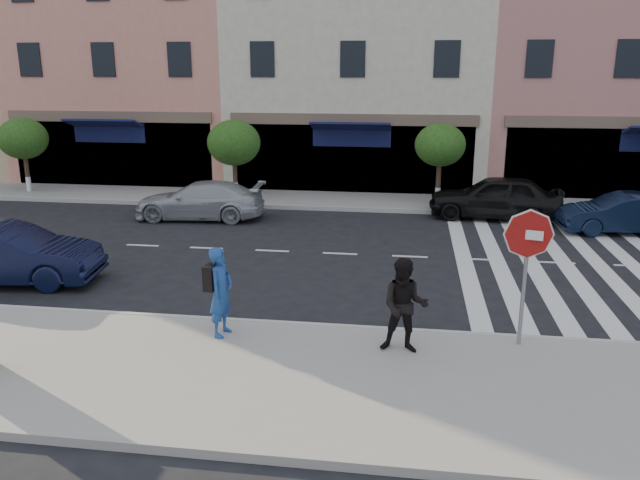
{
  "coord_description": "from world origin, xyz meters",
  "views": [
    {
      "loc": [
        1.9,
        -13.12,
        5.19
      ],
      "look_at": [
        -0.06,
        0.39,
        1.4
      ],
      "focal_mm": 35.0,
      "sensor_mm": 36.0,
      "label": 1
    }
  ],
  "objects": [
    {
      "name": "sidewalk_near",
      "position": [
        0.0,
        -3.75,
        0.07
      ],
      "size": [
        60.0,
        4.5,
        0.15
      ],
      "primitive_type": "cube",
      "color": "gray",
      "rests_on": "ground"
    },
    {
      "name": "car_far_left",
      "position": [
        -5.4,
        7.6,
        0.66
      ],
      "size": [
        4.64,
        2.12,
        1.32
      ],
      "primitive_type": "imported",
      "rotation": [
        0.0,
        0.0,
        -1.51
      ],
      "color": "#A8A9AE",
      "rests_on": "ground"
    },
    {
      "name": "walker",
      "position": [
        1.91,
        -2.49,
        1.03
      ],
      "size": [
        0.89,
        0.71,
        1.77
      ],
      "primitive_type": "imported",
      "rotation": [
        0.0,
        0.0,
        -0.04
      ],
      "color": "black",
      "rests_on": "sidewalk_near"
    },
    {
      "name": "photographer",
      "position": [
        -1.6,
        -2.26,
        1.03
      ],
      "size": [
        0.53,
        0.71,
        1.76
      ],
      "primitive_type": "imported",
      "rotation": [
        0.0,
        0.0,
        1.4
      ],
      "color": "navy",
      "rests_on": "sidewalk_near"
    },
    {
      "name": "building_east_mid",
      "position": [
        11.5,
        17.0,
        6.5
      ],
      "size": [
        13.0,
        9.0,
        13.0
      ],
      "primitive_type": "cube",
      "color": "#B5736B",
      "rests_on": "ground"
    },
    {
      "name": "car_near_mid",
      "position": [
        -7.86,
        0.3,
        0.74
      ],
      "size": [
        4.64,
        2.13,
        1.47
      ],
      "primitive_type": "imported",
      "rotation": [
        0.0,
        0.0,
        1.7
      ],
      "color": "black",
      "rests_on": "ground"
    },
    {
      "name": "car_far_right",
      "position": [
        8.73,
        7.64,
        0.64
      ],
      "size": [
        4.0,
        1.68,
        1.29
      ],
      "primitive_type": "imported",
      "rotation": [
        0.0,
        0.0,
        -1.49
      ],
      "color": "black",
      "rests_on": "ground"
    },
    {
      "name": "building_west_mid",
      "position": [
        -11.0,
        17.0,
        7.0
      ],
      "size": [
        10.0,
        9.0,
        14.0
      ],
      "primitive_type": "cube",
      "color": "tan",
      "rests_on": "ground"
    },
    {
      "name": "street_tree_c",
      "position": [
        3.0,
        10.8,
        2.36
      ],
      "size": [
        1.9,
        1.9,
        3.04
      ],
      "color": "#473323",
      "rests_on": "sidewalk_far"
    },
    {
      "name": "ground",
      "position": [
        0.0,
        0.0,
        0.0
      ],
      "size": [
        120.0,
        120.0,
        0.0
      ],
      "primitive_type": "plane",
      "color": "black",
      "rests_on": "ground"
    },
    {
      "name": "building_centre",
      "position": [
        -0.5,
        17.0,
        5.5
      ],
      "size": [
        11.0,
        9.0,
        11.0
      ],
      "primitive_type": "cube",
      "color": "beige",
      "rests_on": "ground"
    },
    {
      "name": "street_tree_wa",
      "position": [
        -14.0,
        10.8,
        2.33
      ],
      "size": [
        2.0,
        2.0,
        3.05
      ],
      "color": "#473323",
      "rests_on": "sidewalk_far"
    },
    {
      "name": "street_tree_wb",
      "position": [
        -5.0,
        10.8,
        2.31
      ],
      "size": [
        2.1,
        2.1,
        3.06
      ],
      "color": "#473323",
      "rests_on": "sidewalk_far"
    },
    {
      "name": "sidewalk_far",
      "position": [
        0.0,
        11.0,
        0.07
      ],
      "size": [
        60.0,
        3.0,
        0.15
      ],
      "primitive_type": "cube",
      "color": "gray",
      "rests_on": "ground"
    },
    {
      "name": "car_far_mid",
      "position": [
        4.93,
        9.1,
        0.78
      ],
      "size": [
        4.75,
        2.34,
        1.56
      ],
      "primitive_type": "imported",
      "rotation": [
        0.0,
        0.0,
        -1.68
      ],
      "color": "black",
      "rests_on": "ground"
    },
    {
      "name": "stop_sign",
      "position": [
        4.06,
        -1.9,
        2.04
      ],
      "size": [
        0.89,
        0.28,
        2.61
      ],
      "rotation": [
        0.0,
        0.0,
        -0.27
      ],
      "color": "gray",
      "rests_on": "sidewalk_near"
    }
  ]
}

